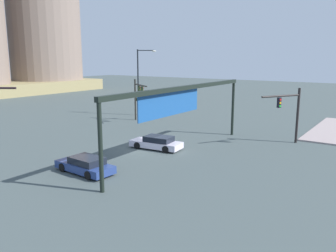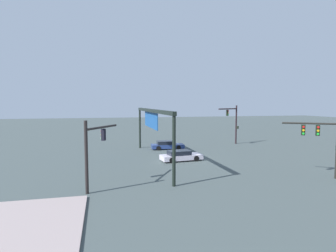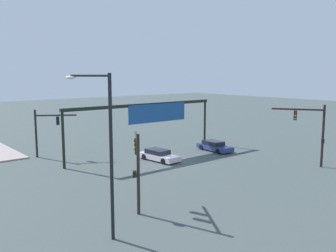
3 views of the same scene
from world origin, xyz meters
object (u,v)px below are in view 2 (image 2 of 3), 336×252
(sedan_car_approaching, at_px, (167,145))
(sedan_car_waiting_far, at_px, (181,156))
(traffic_signal_near_corner, at_px, (94,145))
(traffic_signal_cross_street, at_px, (323,138))
(traffic_signal_opposite_side, at_px, (233,119))

(sedan_car_approaching, xyz_separation_m, sedan_car_waiting_far, (8.33, -0.36, 0.00))
(traffic_signal_near_corner, bearing_deg, sedan_car_waiting_far, -15.73)
(traffic_signal_cross_street, bearing_deg, traffic_signal_opposite_side, -61.95)
(traffic_signal_opposite_side, distance_m, traffic_signal_cross_street, 20.39)
(traffic_signal_opposite_side, xyz_separation_m, traffic_signal_cross_street, (20.33, -1.55, -0.45))
(traffic_signal_near_corner, xyz_separation_m, sedan_car_waiting_far, (-8.79, 9.46, -2.88))
(traffic_signal_near_corner, height_order, sedan_car_waiting_far, traffic_signal_near_corner)
(sedan_car_approaching, bearing_deg, sedan_car_waiting_far, -89.16)
(traffic_signal_near_corner, bearing_deg, sedan_car_approaching, 1.56)
(traffic_signal_near_corner, height_order, sedan_car_approaching, traffic_signal_near_corner)
(traffic_signal_cross_street, bearing_deg, sedan_car_approaching, -29.14)
(traffic_signal_opposite_side, xyz_separation_m, sedan_car_waiting_far, (10.38, -11.81, -3.48))
(traffic_signal_opposite_side, relative_size, traffic_signal_cross_street, 1.15)
(traffic_signal_near_corner, height_order, traffic_signal_cross_street, traffic_signal_cross_street)
(traffic_signal_cross_street, xyz_separation_m, sedan_car_waiting_far, (-9.95, -10.25, -3.03))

